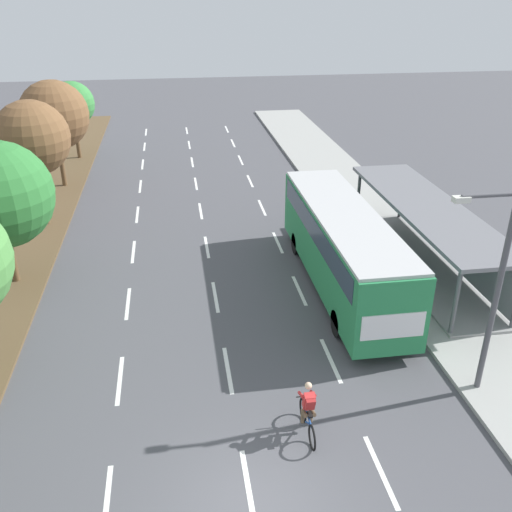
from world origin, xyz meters
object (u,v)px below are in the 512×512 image
(median_tree_fifth, at_px, (54,115))
(streetlight, at_px, (494,281))
(bus, at_px, (343,242))
(median_tree_fourth, at_px, (32,138))
(median_tree_farthest, at_px, (72,104))
(bus_shelter, at_px, (430,229))
(cyclist, at_px, (308,412))

(median_tree_fifth, height_order, streetlight, streetlight)
(bus, distance_m, median_tree_fourth, 16.18)
(median_tree_fifth, xyz_separation_m, median_tree_farthest, (0.10, 6.31, -0.52))
(median_tree_farthest, bearing_deg, streetlight, -61.44)
(bus_shelter, xyz_separation_m, cyclist, (-7.62, -9.24, -1.08))
(bus_shelter, xyz_separation_m, median_tree_farthest, (-17.59, 20.24, 2.08))
(bus, xyz_separation_m, streetlight, (2.17, -7.09, 1.82))
(median_tree_fourth, bearing_deg, cyclist, -59.23)
(bus_shelter, relative_size, median_tree_farthest, 2.17)
(bus_shelter, bearing_deg, bus, -165.45)
(cyclist, bearing_deg, bus_shelter, 50.49)
(bus, xyz_separation_m, cyclist, (-3.34, -8.13, -1.28))
(median_tree_fourth, xyz_separation_m, streetlight, (15.55, -15.81, -0.76))
(median_tree_fifth, bearing_deg, median_tree_fourth, -89.74)
(bus, distance_m, median_tree_fifth, 20.29)
(bus_shelter, bearing_deg, median_tree_fourth, 156.68)
(bus, height_order, median_tree_farthest, median_tree_farthest)
(bus_shelter, distance_m, cyclist, 12.03)
(bus, xyz_separation_m, median_tree_farthest, (-13.31, 21.35, 1.87))
(bus, distance_m, median_tree_farthest, 25.23)
(streetlight, bearing_deg, bus, 107.01)
(bus, relative_size, median_tree_farthest, 2.10)
(bus, height_order, streetlight, streetlight)
(cyclist, relative_size, median_tree_fourth, 0.28)
(median_tree_fourth, bearing_deg, bus, -33.10)
(median_tree_fifth, relative_size, median_tree_farthest, 1.19)
(bus_shelter, height_order, cyclist, bus_shelter)
(median_tree_fifth, distance_m, streetlight, 27.06)
(bus_shelter, relative_size, median_tree_fifth, 1.83)
(median_tree_farthest, relative_size, streetlight, 0.83)
(bus_shelter, bearing_deg, median_tree_farthest, 130.99)
(median_tree_farthest, bearing_deg, median_tree_fourth, -90.32)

